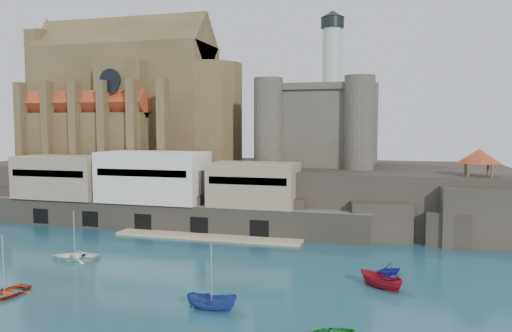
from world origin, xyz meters
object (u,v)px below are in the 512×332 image
at_px(castle_keep, 320,121).
at_px(pavilion, 479,158).
at_px(church, 132,104).
at_px(boat_2, 212,310).
at_px(boat_0, 5,296).

distance_m(castle_keep, pavilion, 30.50).
height_order(church, boat_2, church).
bearing_deg(boat_0, castle_keep, 70.58).
bearing_deg(boat_0, pavilion, 42.59).
distance_m(church, castle_keep, 40.39).
bearing_deg(church, pavilion, -13.48).
bearing_deg(castle_keep, boat_2, -92.96).
distance_m(church, boat_0, 60.84).
bearing_deg(church, boat_2, -54.31).
distance_m(church, boat_2, 68.05).
xyz_separation_m(church, boat_0, (15.61, -54.48, -22.13)).
distance_m(church, pavilion, 68.65).
bearing_deg(pavilion, boat_0, -142.60).
bearing_deg(castle_keep, pavilion, -30.18).
bearing_deg(pavilion, castle_keep, 149.82).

